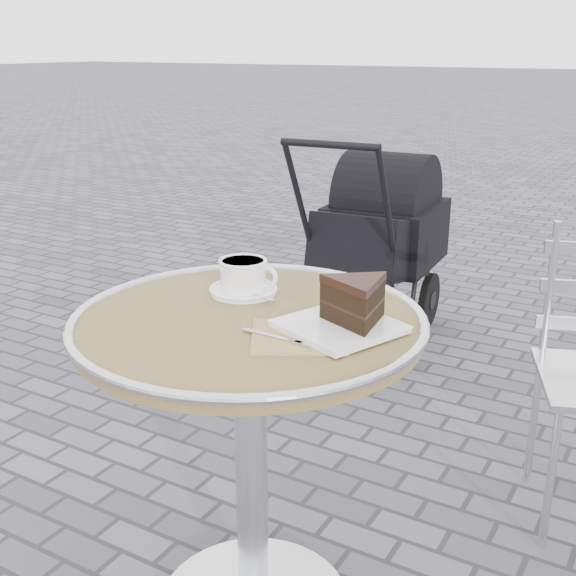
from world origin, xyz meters
The scene contains 4 objects.
cafe_table centered at (0.00, 0.00, 0.57)m, with size 0.72×0.72×0.74m.
cappuccino_set centered at (-0.09, 0.12, 0.76)m, with size 0.17×0.15×0.07m.
cake_plate_set centered at (0.21, 0.04, 0.78)m, with size 0.31×0.31×0.11m.
baby_stroller centered at (-0.44, 1.70, 0.42)m, with size 0.46×0.92×0.93m.
Camera 1 is at (0.75, -1.13, 1.25)m, focal length 45.00 mm.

